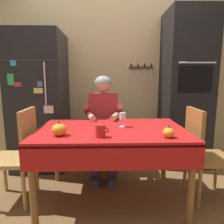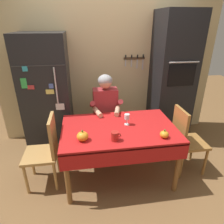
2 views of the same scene
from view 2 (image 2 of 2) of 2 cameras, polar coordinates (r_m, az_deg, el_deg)
The scene contains 13 objects.
ground_plane at distance 2.81m, azimuth 2.16°, elevation -18.67°, with size 10.00×10.00×0.00m, color brown.
back_wall_assembly at distance 3.45m, azimuth -0.91°, elevation 14.08°, with size 3.70×0.13×2.60m.
refrigerator at distance 3.19m, azimuth -18.01°, elevation 4.55°, with size 0.68×0.71×1.80m.
wall_oven at distance 3.46m, azimuth 16.82°, elevation 8.83°, with size 0.60×0.64×2.10m.
dining_table at distance 2.48m, azimuth 2.07°, elevation -6.31°, with size 1.40×0.90×0.74m.
chair_behind_person at distance 3.22m, azimuth -2.10°, elevation -1.50°, with size 0.40×0.40×0.93m.
seated_person at distance 2.96m, azimuth -1.74°, elevation 0.85°, with size 0.47×0.55×1.25m.
chair_right_side at distance 2.84m, azimuth 20.29°, elevation -6.99°, with size 0.40×0.40×0.93m.
chair_left_side at distance 2.59m, azimuth -18.39°, elevation -9.97°, with size 0.40×0.40×0.93m.
coffee_mug at distance 2.17m, azimuth 0.85°, elevation -6.97°, with size 0.11×0.08×0.10m.
wine_glass at distance 2.47m, azimuth 4.33°, elevation -1.53°, with size 0.07×0.07×0.14m.
pumpkin_large at distance 2.19m, azimuth -8.46°, elevation -6.91°, with size 0.13×0.13×0.13m.
pumpkin_medium at distance 2.30m, azimuth 14.81°, elevation -6.25°, with size 0.10×0.10×0.10m.
Camera 2 is at (-0.41, -2.01, 1.93)m, focal length 31.77 mm.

